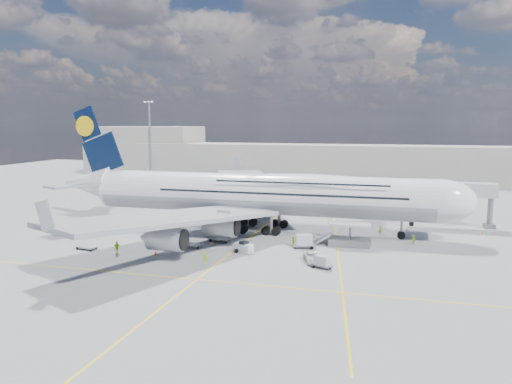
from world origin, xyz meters
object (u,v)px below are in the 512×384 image
(catering_truck_outer, at_px, (238,193))
(airliner, at_px, (261,193))
(jet_bridge, at_px, (429,191))
(cone_wing_right_outer, at_px, (156,253))
(catering_truck_inner, at_px, (255,206))
(dolly_back, at_px, (107,225))
(crew_van, at_px, (293,241))
(crew_loader, at_px, (413,240))
(crew_nose, at_px, (380,230))
(cone_tail, at_px, (134,218))
(cone_wing_right_inner, at_px, (212,243))
(cone_nose, at_px, (482,233))
(crew_tug, at_px, (205,258))
(dolly_row_c, at_px, (220,239))
(dolly_nose_near, at_px, (304,241))
(cone_wing_left_inner, at_px, (240,213))
(dolly_nose_far, at_px, (322,261))
(dolly_row_b, at_px, (191,245))
(light_mast, at_px, (150,146))
(cargo_loader, at_px, (349,238))
(cone_wing_left_outer, at_px, (222,200))
(dolly_row_a, at_px, (87,247))
(baggage_tug, at_px, (244,248))
(service_van, at_px, (313,257))
(crew_wing, at_px, (117,248))

(catering_truck_outer, bearing_deg, airliner, -29.29)
(airliner, height_order, jet_bridge, airliner)
(cone_wing_right_outer, bearing_deg, catering_truck_inner, 80.07)
(cone_wing_right_outer, bearing_deg, dolly_back, 141.87)
(crew_van, xyz_separation_m, cone_wing_right_outer, (-18.74, -10.92, -0.54))
(airliner, xyz_separation_m, crew_loader, (26.61, -3.68, -6.09))
(cone_wing_right_outer, bearing_deg, crew_van, 30.23)
(crew_nose, relative_size, cone_tail, 3.19)
(cone_wing_right_inner, bearing_deg, cone_nose, 24.62)
(crew_tug, xyz_separation_m, cone_nose, (40.31, 30.69, -0.61))
(dolly_row_c, xyz_separation_m, cone_wing_right_inner, (-0.37, -2.46, -0.15))
(cone_nose, distance_m, cone_wing_right_inner, 47.64)
(crew_loader, bearing_deg, dolly_nose_near, -108.85)
(crew_tug, xyz_separation_m, cone_wing_left_inner, (-6.85, 37.86, -0.58))
(dolly_nose_far, distance_m, crew_loader, 20.95)
(crew_nose, xyz_separation_m, cone_wing_right_outer, (-31.95, -22.79, -0.55))
(dolly_row_c, bearing_deg, dolly_row_b, -114.51)
(dolly_row_b, distance_m, catering_truck_outer, 49.35)
(light_mast, xyz_separation_m, cone_tail, (12.46, -31.62, -12.95))
(cargo_loader, height_order, crew_van, cargo_loader)
(catering_truck_inner, relative_size, cone_wing_left_outer, 12.73)
(cone_wing_left_inner, bearing_deg, crew_van, -55.53)
(crew_tug, relative_size, cone_tail, 3.31)
(dolly_row_a, bearing_deg, cone_wing_left_outer, 93.18)
(crew_loader, bearing_deg, baggage_tug, -105.18)
(cone_wing_right_outer, bearing_deg, dolly_row_b, 60.00)
(dolly_row_c, xyz_separation_m, service_van, (17.02, -8.15, 0.32))
(dolly_nose_near, distance_m, cone_wing_left_outer, 49.05)
(cone_wing_right_inner, bearing_deg, cone_wing_left_outer, 107.57)
(airliner, distance_m, cone_wing_right_inner, 14.92)
(service_van, xyz_separation_m, cone_wing_left_inner, (-21.24, 32.71, -0.43))
(cone_wing_left_inner, height_order, cone_wing_right_inner, cone_wing_left_inner)
(cone_wing_right_outer, bearing_deg, catering_truck_outer, 94.55)
(light_mast, xyz_separation_m, crew_wing, (23.78, -56.92, -12.20))
(jet_bridge, distance_m, cone_wing_left_inner, 38.88)
(cargo_loader, relative_size, cone_wing_right_outer, 14.93)
(dolly_row_b, height_order, cone_wing_right_outer, cone_wing_right_outer)
(airliner, xyz_separation_m, dolly_nose_far, (14.21, -20.58, -5.95))
(dolly_nose_far, distance_m, service_van, 2.87)
(dolly_row_a, xyz_separation_m, dolly_nose_near, (32.51, 10.01, 0.80))
(dolly_nose_far, height_order, cone_wing_left_outer, dolly_nose_far)
(dolly_row_b, xyz_separation_m, dolly_row_c, (3.07, 4.79, 0.00))
(crew_wing, bearing_deg, crew_tug, -63.22)
(dolly_back, relative_size, catering_truck_outer, 0.53)
(crew_nose, bearing_deg, cone_nose, -6.01)
(jet_bridge, bearing_deg, cone_wing_right_outer, -142.00)
(crew_wing, height_order, cone_wing_right_inner, crew_wing)
(dolly_row_c, height_order, dolly_nose_near, dolly_nose_near)
(cone_wing_left_inner, bearing_deg, cone_wing_right_outer, -93.51)
(dolly_nose_far, height_order, crew_wing, crew_wing)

